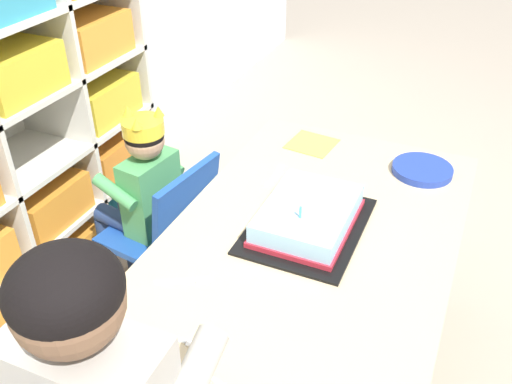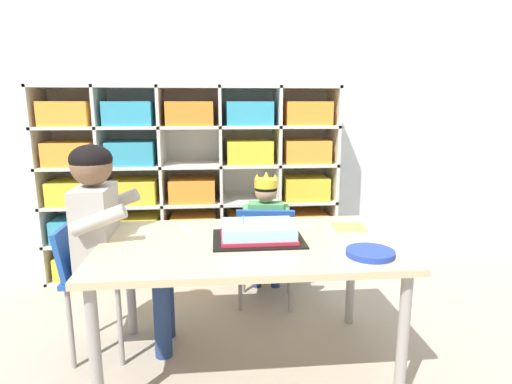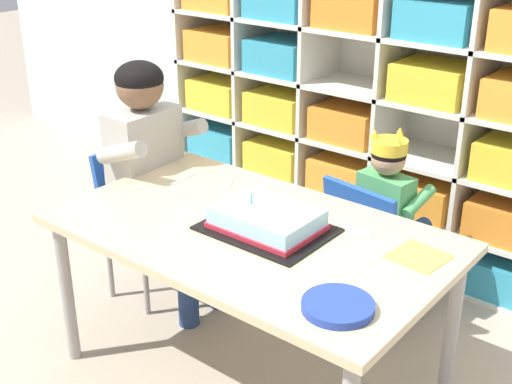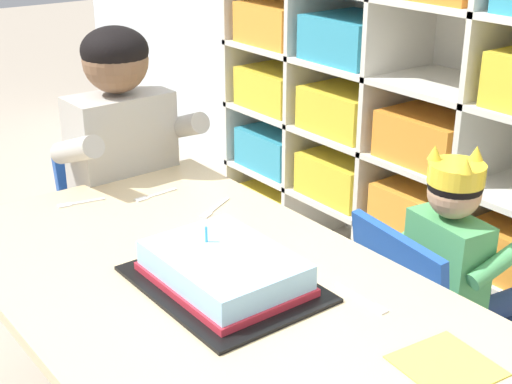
{
  "view_description": "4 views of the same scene",
  "coord_description": "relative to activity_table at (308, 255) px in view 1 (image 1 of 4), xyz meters",
  "views": [
    {
      "loc": [
        -1.18,
        -0.36,
        1.59
      ],
      "look_at": [
        -0.04,
        0.15,
        0.76
      ],
      "focal_mm": 39.0,
      "sensor_mm": 36.0,
      "label": 1
    },
    {
      "loc": [
        -0.13,
        -1.8,
        1.22
      ],
      "look_at": [
        0.04,
        0.06,
        0.83
      ],
      "focal_mm": 29.47,
      "sensor_mm": 36.0,
      "label": 2
    },
    {
      "loc": [
        1.28,
        -1.57,
        1.64
      ],
      "look_at": [
        -0.0,
        0.03,
        0.73
      ],
      "focal_mm": 47.85,
      "sensor_mm": 36.0,
      "label": 3
    },
    {
      "loc": [
        1.18,
        -0.75,
        1.4
      ],
      "look_at": [
        0.07,
        0.1,
        0.81
      ],
      "focal_mm": 51.62,
      "sensor_mm": 36.0,
      "label": 4
    }
  ],
  "objects": [
    {
      "name": "child_with_crown",
      "position": [
        0.16,
        0.68,
        -0.05
      ],
      "size": [
        0.32,
        0.32,
        0.82
      ],
      "rotation": [
        0.0,
        0.0,
        3.0
      ],
      "color": "#4C9E5B",
      "rests_on": "ground"
    },
    {
      "name": "paper_plate_stack",
      "position": [
        0.49,
        -0.23,
        0.07
      ],
      "size": [
        0.2,
        0.2,
        0.02
      ],
      "primitive_type": "cylinder",
      "color": "#233DA3",
      "rests_on": "activity_table"
    },
    {
      "name": "birthday_cake_on_tray",
      "position": [
        0.05,
        0.02,
        0.09
      ],
      "size": [
        0.41,
        0.31,
        0.11
      ],
      "color": "black",
      "rests_on": "activity_table"
    },
    {
      "name": "fork_beside_plate_stack",
      "position": [
        0.28,
        0.22,
        0.06
      ],
      "size": [
        0.14,
        0.02,
        0.0
      ],
      "rotation": [
        0.0,
        0.0,
        3.14
      ],
      "color": "white",
      "rests_on": "activity_table"
    },
    {
      "name": "fork_scattered_mid_table",
      "position": [
        -0.47,
        0.15,
        0.06
      ],
      "size": [
        0.02,
        0.13,
        0.0
      ],
      "rotation": [
        0.0,
        0.0,
        1.63
      ],
      "color": "white",
      "rests_on": "activity_table"
    },
    {
      "name": "paper_napkin_square",
      "position": [
        0.52,
        0.17,
        0.06
      ],
      "size": [
        0.17,
        0.17,
        0.0
      ],
      "primitive_type": "cube",
      "rotation": [
        0.0,
        0.0,
        -0.11
      ],
      "color": "#F4DB4C",
      "rests_on": "activity_table"
    },
    {
      "name": "ground",
      "position": [
        0.0,
        0.0,
        -0.55
      ],
      "size": [
        16.0,
        16.0,
        0.0
      ],
      "primitive_type": "plane",
      "color": "tan"
    },
    {
      "name": "classroom_chair_blue",
      "position": [
        0.15,
        0.57,
        -0.18
      ],
      "size": [
        0.4,
        0.38,
        0.63
      ],
      "rotation": [
        0.0,
        0.0,
        3.0
      ],
      "color": "#1E4CA8",
      "rests_on": "ground"
    },
    {
      "name": "fork_by_napkin",
      "position": [
        -0.29,
        0.23,
        0.06
      ],
      "size": [
        0.08,
        0.13,
        0.0
      ],
      "rotation": [
        0.0,
        0.0,
        2.05
      ],
      "color": "white",
      "rests_on": "activity_table"
    },
    {
      "name": "activity_table",
      "position": [
        0.0,
        0.0,
        0.0
      ],
      "size": [
        1.32,
        0.79,
        0.61
      ],
      "color": "#D1B789",
      "rests_on": "ground"
    }
  ]
}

